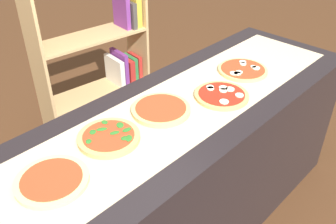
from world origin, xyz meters
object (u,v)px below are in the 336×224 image
object	(u,v)px
bookshelf	(107,68)
pizza_plain_2	(161,109)
pizza_plain_0	(52,180)
pizza_mozzarella_4	(243,70)
pizza_spinach_1	(109,137)
pizza_mozzarella_3	(222,95)

from	to	relation	value
bookshelf	pizza_plain_2	bearing A→B (deg)	-113.76
pizza_plain_0	pizza_plain_2	size ratio (longest dim) A/B	0.97
pizza_plain_0	bookshelf	distance (m)	1.52
pizza_plain_2	pizza_mozzarella_4	xyz separation A→B (m)	(0.62, -0.05, -0.00)
pizza_spinach_1	pizza_plain_2	world-z (taller)	pizza_spinach_1
bookshelf	pizza_mozzarella_3	bearing A→B (deg)	-96.63
pizza_plain_2	bookshelf	xyz separation A→B (m)	(0.44, 1.00, -0.29)
pizza_mozzarella_3	pizza_mozzarella_4	xyz separation A→B (m)	(0.31, 0.08, -0.00)
pizza_mozzarella_4	pizza_mozzarella_3	bearing A→B (deg)	-165.51
pizza_mozzarella_3	pizza_plain_0	bearing A→B (deg)	174.71
bookshelf	pizza_plain_0	bearing A→B (deg)	-135.39
pizza_plain_2	pizza_mozzarella_3	size ratio (longest dim) A/B	1.03
pizza_mozzarella_3	pizza_spinach_1	bearing A→B (deg)	167.49
pizza_spinach_1	pizza_mozzarella_4	size ratio (longest dim) A/B	0.97
pizza_plain_0	pizza_spinach_1	bearing A→B (deg)	9.38
pizza_mozzarella_3	pizza_plain_2	bearing A→B (deg)	157.51
pizza_spinach_1	pizza_plain_2	distance (m)	0.31
pizza_spinach_1	pizza_mozzarella_3	bearing A→B (deg)	-12.51
pizza_plain_2	pizza_mozzarella_3	distance (m)	0.34
pizza_spinach_1	bookshelf	bearing A→B (deg)	52.98
pizza_plain_0	pizza_spinach_1	distance (m)	0.31
pizza_plain_2	pizza_mozzarella_4	distance (m)	0.62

